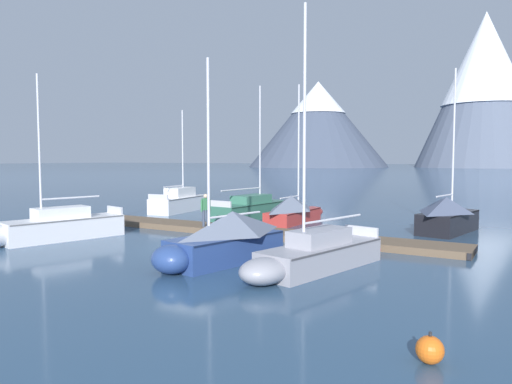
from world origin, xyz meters
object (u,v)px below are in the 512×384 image
at_px(sailboat_mid_dock_starboard, 295,209).
at_px(person_on_dock, 206,208).
at_px(mooring_buoy_channel_marker, 375,250).
at_px(sailboat_mid_dock_port, 254,208).
at_px(sailboat_outer_slip, 313,254).
at_px(sailboat_end_of_dock, 450,215).
at_px(sailboat_far_berth, 223,239).
at_px(sailboat_second_berth, 52,227).
at_px(sailboat_nearest_berth, 183,201).
at_px(mooring_buoy_inner_mooring, 430,350).

distance_m(sailboat_mid_dock_starboard, person_on_dock, 6.30).
bearing_deg(mooring_buoy_channel_marker, sailboat_mid_dock_port, 138.40).
bearing_deg(sailboat_outer_slip, sailboat_end_of_dock, 73.84).
bearing_deg(sailboat_far_berth, sailboat_mid_dock_port, 112.30).
height_order(sailboat_far_berth, sailboat_outer_slip, sailboat_outer_slip).
distance_m(sailboat_second_berth, person_on_dock, 7.38).
xyz_separation_m(sailboat_second_berth, person_on_dock, (4.93, 5.46, 0.63)).
xyz_separation_m(sailboat_far_berth, sailboat_end_of_dock, (6.71, 11.80, -0.02)).
relative_size(sailboat_nearest_berth, mooring_buoy_inner_mooring, 12.15).
xyz_separation_m(person_on_dock, mooring_buoy_channel_marker, (9.21, -1.99, -1.04)).
bearing_deg(sailboat_outer_slip, sailboat_second_berth, 179.14).
xyz_separation_m(sailboat_mid_dock_starboard, sailboat_end_of_dock, (8.66, 0.19, 0.09)).
relative_size(sailboat_mid_dock_port, sailboat_outer_slip, 0.97).
bearing_deg(sailboat_far_berth, sailboat_mid_dock_starboard, 99.50).
height_order(sailboat_nearest_berth, mooring_buoy_channel_marker, sailboat_nearest_berth).
distance_m(person_on_dock, mooring_buoy_channel_marker, 9.48).
distance_m(sailboat_mid_dock_starboard, sailboat_outer_slip, 12.54).
height_order(sailboat_mid_dock_starboard, mooring_buoy_channel_marker, sailboat_mid_dock_starboard).
xyz_separation_m(sailboat_nearest_berth, sailboat_second_berth, (2.16, -13.36, -0.05)).
bearing_deg(sailboat_far_berth, mooring_buoy_inner_mooring, -35.89).
bearing_deg(sailboat_end_of_dock, sailboat_second_berth, -145.03).
relative_size(sailboat_mid_dock_starboard, mooring_buoy_channel_marker, 15.87).
distance_m(sailboat_mid_dock_starboard, mooring_buoy_channel_marker, 10.13).
xyz_separation_m(sailboat_nearest_berth, mooring_buoy_channel_marker, (16.29, -9.89, -0.46)).
bearing_deg(mooring_buoy_channel_marker, person_on_dock, 167.78).
height_order(sailboat_end_of_dock, mooring_buoy_channel_marker, sailboat_end_of_dock).
distance_m(sailboat_second_berth, sailboat_far_berth, 9.52).
height_order(sailboat_far_berth, person_on_dock, sailboat_far_berth).
relative_size(sailboat_second_berth, sailboat_mid_dock_port, 0.89).
distance_m(sailboat_mid_dock_port, sailboat_mid_dock_starboard, 3.39).
bearing_deg(sailboat_second_berth, sailboat_outer_slip, -0.86).
xyz_separation_m(sailboat_second_berth, mooring_buoy_inner_mooring, (17.35, -6.12, -0.37)).
bearing_deg(sailboat_outer_slip, sailboat_nearest_berth, 137.97).
relative_size(sailboat_outer_slip, sailboat_end_of_dock, 1.04).
bearing_deg(sailboat_second_berth, sailboat_mid_dock_port, 70.40).
height_order(person_on_dock, mooring_buoy_inner_mooring, person_on_dock).
xyz_separation_m(sailboat_second_berth, sailboat_mid_dock_starboard, (7.56, 11.16, 0.14)).
relative_size(sailboat_end_of_dock, mooring_buoy_inner_mooring, 14.03).
xyz_separation_m(sailboat_mid_dock_port, mooring_buoy_channel_marker, (9.80, -8.70, -0.40)).
xyz_separation_m(sailboat_mid_dock_port, sailboat_outer_slip, (8.54, -12.36, -0.05)).
height_order(sailboat_mid_dock_starboard, sailboat_outer_slip, sailboat_outer_slip).
distance_m(sailboat_nearest_berth, sailboat_end_of_dock, 18.49).
bearing_deg(sailboat_mid_dock_port, sailboat_outer_slip, -55.35).
bearing_deg(sailboat_mid_dock_starboard, mooring_buoy_channel_marker, -49.50).
bearing_deg(person_on_dock, sailboat_mid_dock_port, 95.06).
xyz_separation_m(sailboat_end_of_dock, mooring_buoy_inner_mooring, (1.12, -17.47, -0.61)).
bearing_deg(person_on_dock, sailboat_far_berth, -52.22).
distance_m(sailboat_mid_dock_port, sailboat_far_berth, 13.64).
bearing_deg(sailboat_outer_slip, sailboat_far_berth, -175.65).
bearing_deg(mooring_buoy_channel_marker, sailboat_mid_dock_starboard, 130.50).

